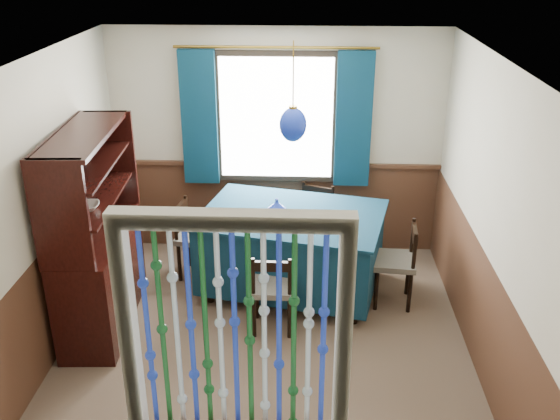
# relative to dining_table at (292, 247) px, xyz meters

# --- Properties ---
(floor) EXTENTS (4.00, 4.00, 0.00)m
(floor) POSITION_rel_dining_table_xyz_m (-0.20, -1.03, -0.48)
(floor) COLOR brown
(floor) RESTS_ON ground
(ceiling) EXTENTS (4.00, 4.00, 0.00)m
(ceiling) POSITION_rel_dining_table_xyz_m (-0.20, -1.03, 2.02)
(ceiling) COLOR silver
(ceiling) RESTS_ON ground
(wall_back) EXTENTS (3.60, 0.00, 3.60)m
(wall_back) POSITION_rel_dining_table_xyz_m (-0.20, 0.97, 0.77)
(wall_back) COLOR beige
(wall_back) RESTS_ON ground
(wall_front) EXTENTS (3.60, 0.00, 3.60)m
(wall_front) POSITION_rel_dining_table_xyz_m (-0.20, -3.03, 0.77)
(wall_front) COLOR beige
(wall_front) RESTS_ON ground
(wall_left) EXTENTS (0.00, 4.00, 4.00)m
(wall_left) POSITION_rel_dining_table_xyz_m (-2.00, -1.03, 0.77)
(wall_left) COLOR beige
(wall_left) RESTS_ON ground
(wall_right) EXTENTS (0.00, 4.00, 4.00)m
(wall_right) POSITION_rel_dining_table_xyz_m (1.60, -1.03, 0.77)
(wall_right) COLOR beige
(wall_right) RESTS_ON ground
(wainscot_back) EXTENTS (3.60, 0.00, 3.60)m
(wainscot_back) POSITION_rel_dining_table_xyz_m (-0.20, 0.95, 0.02)
(wainscot_back) COLOR #4A2C1C
(wainscot_back) RESTS_ON ground
(wainscot_left) EXTENTS (0.00, 4.00, 4.00)m
(wainscot_left) POSITION_rel_dining_table_xyz_m (-1.99, -1.03, 0.02)
(wainscot_left) COLOR #4A2C1C
(wainscot_left) RESTS_ON ground
(wainscot_right) EXTENTS (0.00, 4.00, 4.00)m
(wainscot_right) POSITION_rel_dining_table_xyz_m (1.58, -1.03, 0.02)
(wainscot_right) COLOR #4A2C1C
(wainscot_right) RESTS_ON ground
(window) EXTENTS (1.32, 0.12, 1.42)m
(window) POSITION_rel_dining_table_xyz_m (-0.20, 0.92, 1.07)
(window) COLOR black
(window) RESTS_ON wall_back
(doorway) EXTENTS (1.16, 0.12, 2.18)m
(doorway) POSITION_rel_dining_table_xyz_m (-0.20, -2.97, 0.57)
(doorway) COLOR silver
(doorway) RESTS_ON ground
(dining_table) EXTENTS (1.97, 1.56, 0.85)m
(dining_table) POSITION_rel_dining_table_xyz_m (0.00, 0.00, 0.00)
(dining_table) COLOR #0C2B3F
(dining_table) RESTS_ON floor
(chair_near) EXTENTS (0.40, 0.38, 0.81)m
(chair_near) POSITION_rel_dining_table_xyz_m (-0.15, -0.73, -0.05)
(chair_near) COLOR black
(chair_near) RESTS_ON floor
(chair_far) EXTENTS (0.53, 0.52, 0.85)m
(chair_far) POSITION_rel_dining_table_xyz_m (0.21, 0.68, -0.03)
(chair_far) COLOR black
(chair_far) RESTS_ON floor
(chair_left) EXTENTS (0.45, 0.46, 0.83)m
(chair_left) POSITION_rel_dining_table_xyz_m (-1.02, 0.26, -0.04)
(chair_left) COLOR black
(chair_left) RESTS_ON floor
(chair_right) EXTENTS (0.43, 0.45, 0.84)m
(chair_right) POSITION_rel_dining_table_xyz_m (1.03, -0.20, -0.04)
(chair_right) COLOR black
(chair_right) RESTS_ON floor
(sideboard) EXTENTS (0.57, 1.44, 1.84)m
(sideboard) POSITION_rel_dining_table_xyz_m (-1.74, -0.66, 0.15)
(sideboard) COLOR black
(sideboard) RESTS_ON floor
(pendant_lamp) EXTENTS (0.26, 0.26, 0.91)m
(pendant_lamp) POSITION_rel_dining_table_xyz_m (0.00, 0.00, 1.26)
(pendant_lamp) COLOR olive
(pendant_lamp) RESTS_ON ceiling
(vase_table) EXTENTS (0.21, 0.21, 0.18)m
(vase_table) POSITION_rel_dining_table_xyz_m (-0.14, -0.12, 0.45)
(vase_table) COLOR #172E9F
(vase_table) RESTS_ON dining_table
(bowl_shelf) EXTENTS (0.28, 0.28, 0.06)m
(bowl_shelf) POSITION_rel_dining_table_xyz_m (-1.68, -0.92, 0.81)
(bowl_shelf) COLOR beige
(bowl_shelf) RESTS_ON sideboard
(vase_sideboard) EXTENTS (0.20, 0.20, 0.21)m
(vase_sideboard) POSITION_rel_dining_table_xyz_m (-1.68, -0.41, 0.54)
(vase_sideboard) COLOR beige
(vase_sideboard) RESTS_ON sideboard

